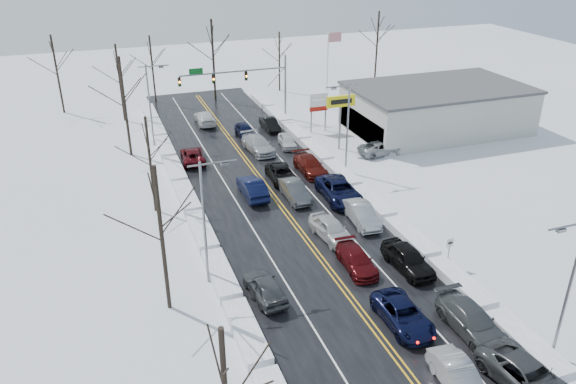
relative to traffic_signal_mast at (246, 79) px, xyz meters
name	(u,v)px	position (x,y,z in m)	size (l,w,h in m)	color
ground	(302,233)	(-3.45, -27.99, -5.48)	(160.00, 160.00, 0.00)	silver
road_surface	(293,222)	(-3.45, -25.99, -5.47)	(14.00, 84.00, 0.01)	black
snow_bank_left	(203,238)	(-11.05, -25.99, -5.48)	(1.54, 72.00, 0.70)	white
snow_bank_right	(375,208)	(4.15, -25.99, -5.48)	(1.54, 72.00, 0.70)	white
traffic_signal_mast	(246,79)	(0.00, 0.00, 0.00)	(13.28, 0.39, 8.00)	slate
tires_plus_sign	(341,105)	(7.05, -12.00, -0.49)	(3.20, 0.34, 6.00)	slate
used_vehicles_sign	(319,105)	(7.05, -5.99, -2.16)	(2.20, 0.22, 4.65)	slate
speed_limit_sign	(450,247)	(4.75, -35.99, -3.84)	(0.55, 0.09, 2.35)	slate
flagpole	(329,64)	(11.72, 2.01, 0.45)	(1.87, 1.20, 10.00)	silver
dealership_building	(437,108)	(20.53, -9.99, -2.82)	(20.40, 12.40, 5.30)	#B2B3AE
streetlight_se	(568,280)	(4.85, -45.99, -0.17)	(3.20, 0.25, 9.00)	slate
streetlight_ne	(346,121)	(4.85, -17.99, -0.17)	(3.20, 0.25, 9.00)	slate
streetlight_sw	(207,213)	(-11.74, -31.99, -0.17)	(3.20, 0.25, 9.00)	slate
streetlight_nw	(151,99)	(-11.74, -3.99, -0.17)	(3.20, 0.25, 9.00)	slate
tree_left_a	(224,383)	(-14.45, -47.99, 0.81)	(3.60, 3.60, 9.00)	#2D231C
tree_left_b	(159,212)	(-14.95, -33.99, 1.51)	(4.00, 4.00, 10.00)	#2D231C
tree_left_c	(148,146)	(-13.95, -19.99, 0.46)	(3.40, 3.40, 8.50)	#2D231C
tree_left_d	(123,88)	(-14.65, -5.99, 1.86)	(4.20, 4.20, 10.50)	#2D231C
tree_left_e	(118,68)	(-14.25, 6.01, 1.16)	(3.80, 3.80, 9.50)	#2D231C
tree_far_a	(55,59)	(-21.45, 12.01, 1.51)	(4.00, 4.00, 10.00)	#2D231C
tree_far_b	(151,56)	(-9.45, 13.01, 0.81)	(3.60, 3.60, 9.00)	#2D231C
tree_far_c	(212,44)	(-1.45, 11.01, 2.21)	(4.40, 4.40, 11.00)	#2D231C
tree_far_d	(279,50)	(8.55, 12.51, 0.46)	(3.40, 3.40, 8.50)	#2D231C
tree_far_e	(378,33)	(24.55, 13.01, 1.86)	(4.20, 4.20, 10.50)	#2D231C
queued_car_2	(402,324)	(-1.58, -40.57, -5.48)	(2.36, 5.13, 1.42)	black
queued_car_3	(356,268)	(-1.54, -33.94, -5.48)	(1.92, 4.73, 1.37)	#46090C
queued_car_4	(331,238)	(-1.54, -29.41, -5.48)	(1.94, 4.81, 1.64)	silver
queued_car_5	(295,199)	(-1.82, -21.91, -5.48)	(1.66, 4.77, 1.57)	#414346
queued_car_6	(282,181)	(-1.63, -17.82, -5.48)	(2.30, 5.00, 1.39)	black
queued_car_7	(258,151)	(-1.54, -9.76, -5.48)	(2.29, 5.62, 1.63)	#A7A9AF
queued_car_8	(245,137)	(-1.65, -4.91, -5.48)	(1.77, 4.40, 1.50)	black
queued_car_11	(470,331)	(1.96, -42.58, -5.48)	(2.26, 5.57, 1.62)	#3E4143
queued_car_12	(407,269)	(1.89, -35.26, -5.48)	(2.01, 5.00, 1.70)	black
queued_car_13	(361,223)	(1.84, -28.00, -5.48)	(1.69, 4.85, 1.60)	#9B9EA3
queued_car_14	(339,199)	(1.91, -23.33, -5.48)	(2.86, 6.20, 1.72)	black
queued_car_15	(310,172)	(1.66, -16.92, -5.48)	(2.18, 5.36, 1.56)	#480D09
queued_car_16	(287,147)	(1.92, -9.45, -5.48)	(1.60, 3.98, 1.36)	silver
queued_car_17	(270,130)	(1.85, -3.45, -5.48)	(1.49, 4.27, 1.41)	black
oncoming_car_0	(253,196)	(-5.23, -20.11, -5.48)	(1.81, 5.18, 1.71)	black
oncoming_car_1	(193,162)	(-8.78, -10.21, -5.48)	(2.29, 4.97, 1.38)	#4D0A10
oncoming_car_2	(205,124)	(-5.00, 1.38, -5.48)	(2.14, 5.26, 1.53)	silver
oncoming_car_3	(265,297)	(-8.76, -35.01, -5.48)	(1.84, 4.58, 1.56)	#414447
parked_car_0	(381,154)	(10.69, -14.94, -5.48)	(2.34, 5.08, 1.41)	#9C9FA4
parked_car_1	(386,139)	(13.44, -10.99, -5.48)	(2.04, 5.02, 1.46)	#414446
parked_car_2	(354,128)	(11.63, -6.38, -5.48)	(1.85, 4.61, 1.57)	black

